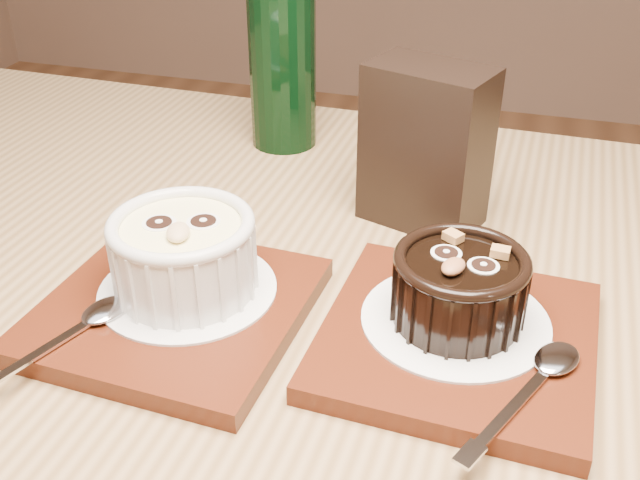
# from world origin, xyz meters

# --- Properties ---
(table) EXTENTS (1.22, 0.84, 0.75)m
(table) POSITION_xyz_m (0.15, 0.09, 0.66)
(table) COLOR brown
(table) RESTS_ON ground
(tray_left) EXTENTS (0.19, 0.19, 0.01)m
(tray_left) POSITION_xyz_m (0.04, 0.06, 0.76)
(tray_left) COLOR #4F1D0D
(tray_left) RESTS_ON table
(doily_left) EXTENTS (0.13, 0.13, 0.00)m
(doily_left) POSITION_xyz_m (0.05, 0.07, 0.77)
(doily_left) COLOR white
(doily_left) RESTS_ON tray_left
(ramekin_white) EXTENTS (0.10, 0.10, 0.06)m
(ramekin_white) POSITION_xyz_m (0.05, 0.07, 0.80)
(ramekin_white) COLOR silver
(ramekin_white) RESTS_ON doily_left
(spoon_left) EXTENTS (0.07, 0.13, 0.01)m
(spoon_left) POSITION_xyz_m (-0.01, -0.00, 0.77)
(spoon_left) COLOR silver
(spoon_left) RESTS_ON tray_left
(tray_right) EXTENTS (0.19, 0.19, 0.01)m
(tray_right) POSITION_xyz_m (0.24, 0.08, 0.76)
(tray_right) COLOR #4F1D0D
(tray_right) RESTS_ON table
(doily_right) EXTENTS (0.13, 0.13, 0.00)m
(doily_right) POSITION_xyz_m (0.24, 0.09, 0.77)
(doily_right) COLOR white
(doily_right) RESTS_ON tray_right
(ramekin_dark) EXTENTS (0.09, 0.09, 0.05)m
(ramekin_dark) POSITION_xyz_m (0.24, 0.09, 0.80)
(ramekin_dark) COLOR black
(ramekin_dark) RESTS_ON doily_right
(spoon_right) EXTENTS (0.08, 0.13, 0.01)m
(spoon_right) POSITION_xyz_m (0.29, 0.03, 0.77)
(spoon_right) COLOR silver
(spoon_right) RESTS_ON tray_right
(condiment_stand) EXTENTS (0.11, 0.09, 0.14)m
(condiment_stand) POSITION_xyz_m (0.19, 0.25, 0.82)
(condiment_stand) COLOR black
(condiment_stand) RESTS_ON table
(green_bottle) EXTENTS (0.07, 0.07, 0.26)m
(green_bottle) POSITION_xyz_m (0.02, 0.38, 0.85)
(green_bottle) COLOR black
(green_bottle) RESTS_ON table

